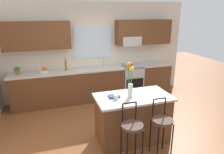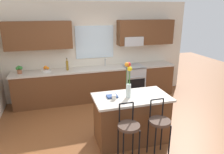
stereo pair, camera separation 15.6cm
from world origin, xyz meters
The scene contains 14 objects.
ground_plane centered at (0.00, 0.00, 0.00)m, with size 14.00×14.00×0.00m, color brown.
back_wall_assembly centered at (0.02, 1.99, 1.50)m, with size 5.60×0.50×2.70m.
counter_run centered at (0.00, 1.70, 0.47)m, with size 4.56×0.64×0.92m.
sink_faucet centered at (0.26, 1.84, 1.06)m, with size 0.02×0.13×0.23m.
oven_range centered at (1.05, 1.68, 0.46)m, with size 0.60×0.64×0.92m.
kitchen_island centered at (0.19, -0.45, 0.46)m, with size 1.42×0.78×0.92m.
bar_stool_near centered at (-0.08, -1.05, 0.64)m, with size 0.36×0.36×1.04m.
bar_stool_middle centered at (0.47, -1.05, 0.64)m, with size 0.36×0.36×1.04m.
flower_vase centered at (0.12, -0.47, 1.29)m, with size 0.14×0.14×0.67m.
mug_ceramic centered at (-0.16, -0.49, 0.97)m, with size 0.08×0.08×0.09m, color silver.
cookbook centered at (-0.17, -0.38, 0.94)m, with size 0.20×0.15×0.03m, color navy.
fruit_bowl_oranges centered at (-1.37, 1.70, 0.97)m, with size 0.24×0.24×0.16m.
bottle_olive_oil centered at (-0.82, 1.70, 1.06)m, with size 0.06×0.06×0.34m.
potted_plant_small centered at (-2.01, 1.70, 1.03)m, with size 0.17×0.11×0.21m.
Camera 2 is at (-1.14, -3.79, 2.45)m, focal length 33.25 mm.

